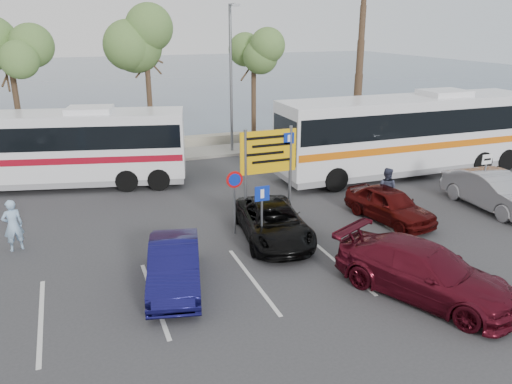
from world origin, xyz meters
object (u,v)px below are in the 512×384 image
object	(u,v)px
street_lamp_right	(231,72)
coach_bus_right	(407,137)
car_blue	(174,265)
pedestrian_near	(13,225)
coach_bus_left	(54,151)
car_red	(389,204)
car_silver_b	(494,191)
direction_sign	(268,159)
pedestrian_far	(386,189)
suv_black	(273,222)
car_maroon	(424,271)

from	to	relation	value
street_lamp_right	coach_bus_right	world-z (taller)	street_lamp_right
car_blue	pedestrian_near	size ratio (longest dim) A/B	2.28
coach_bus_left	car_red	size ratio (longest dim) A/B	3.13
car_silver_b	direction_sign	bearing A→B (deg)	168.20
car_silver_b	pedestrian_near	xyz separation A→B (m)	(-17.85, 2.63, 0.13)
street_lamp_right	pedestrian_far	world-z (taller)	street_lamp_right
direction_sign	pedestrian_near	bearing A→B (deg)	176.51
suv_black	coach_bus_right	bearing A→B (deg)	37.09
street_lamp_right	suv_black	bearing A→B (deg)	-101.75
street_lamp_right	car_silver_b	xyz separation A→B (m)	(7.00, -12.42, -3.85)
coach_bus_left	car_red	distance (m)	14.88
car_silver_b	street_lamp_right	bearing A→B (deg)	120.71
street_lamp_right	car_maroon	size ratio (longest dim) A/B	1.59
coach_bus_right	car_red	distance (m)	6.78
direction_sign	suv_black	xyz separation A→B (m)	(-0.50, -1.70, -1.80)
car_maroon	car_red	world-z (taller)	car_maroon
direction_sign	coach_bus_right	size ratio (longest dim) A/B	0.27
coach_bus_right	direction_sign	bearing A→B (deg)	-159.21
pedestrian_near	pedestrian_far	bearing A→B (deg)	157.98
coach_bus_left	direction_sign	bearing A→B (deg)	-44.22
coach_bus_right	suv_black	world-z (taller)	coach_bus_right
coach_bus_left	suv_black	world-z (taller)	coach_bus_left
direction_sign	car_red	xyz separation A→B (m)	(4.30, -1.70, -1.78)
direction_sign	coach_bus_left	distance (m)	10.50
coach_bus_right	car_maroon	xyz separation A→B (m)	(-6.80, -10.00, -1.16)
direction_sign	coach_bus_left	world-z (taller)	coach_bus_left
street_lamp_right	car_silver_b	distance (m)	14.76
car_blue	coach_bus_right	bearing A→B (deg)	41.16
suv_black	pedestrian_far	xyz separation A→B (m)	(5.30, 0.98, 0.26)
coach_bus_left	coach_bus_right	world-z (taller)	coach_bus_right
car_maroon	car_silver_b	size ratio (longest dim) A/B	1.10
direction_sign	coach_bus_left	size ratio (longest dim) A/B	0.30
car_blue	car_red	bearing A→B (deg)	26.15
direction_sign	street_lamp_right	bearing A→B (deg)	79.06
street_lamp_right	pedestrian_far	bearing A→B (deg)	-75.77
street_lamp_right	pedestrian_near	size ratio (longest dim) A/B	4.53
street_lamp_right	car_silver_b	world-z (taller)	street_lamp_right
car_blue	car_silver_b	size ratio (longest dim) A/B	0.88
car_red	suv_black	world-z (taller)	car_red
street_lamp_right	pedestrian_near	xyz separation A→B (m)	(-10.85, -9.78, -3.72)
car_blue	car_red	size ratio (longest dim) A/B	1.05
direction_sign	coach_bus_right	xyz separation A→B (m)	(8.70, 3.30, -0.54)
street_lamp_right	car_red	bearing A→B (deg)	-79.17
car_maroon	pedestrian_near	bearing A→B (deg)	120.25
car_blue	pedestrian_near	xyz separation A→B (m)	(-4.44, 4.29, 0.22)
coach_bus_right	pedestrian_far	xyz separation A→B (m)	(-3.90, -4.02, -1.00)
street_lamp_right	coach_bus_right	size ratio (longest dim) A/B	0.61
car_maroon	suv_black	bearing A→B (deg)	89.84
direction_sign	car_red	world-z (taller)	direction_sign
coach_bus_left	car_silver_b	distance (m)	19.01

